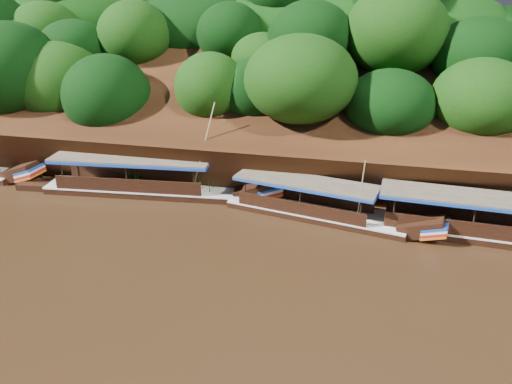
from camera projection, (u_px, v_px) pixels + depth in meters
ground at (276, 275)px, 25.80m from camera, size 160.00×160.00×0.00m
riverbank at (324, 126)px, 45.44m from camera, size 120.00×30.06×19.40m
boat_0 at (500, 231)px, 29.08m from camera, size 16.10×3.70×5.66m
boat_1 at (326, 212)px, 31.66m from camera, size 13.96×4.71×5.14m
boat_2 at (158, 186)px, 35.42m from camera, size 17.27×3.90×7.17m
reeds at (245, 187)px, 34.69m from camera, size 49.31×2.15×1.91m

